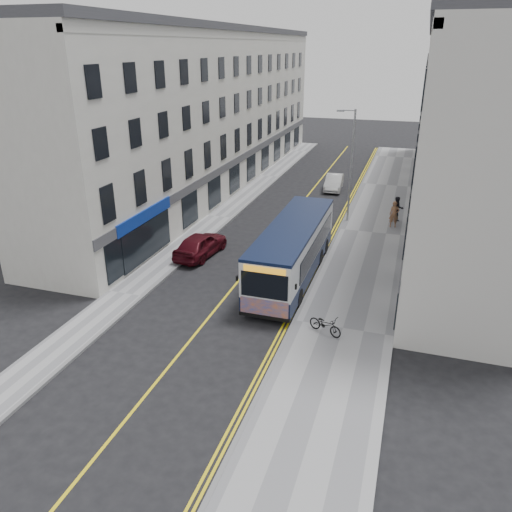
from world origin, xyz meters
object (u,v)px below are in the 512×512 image
Objects in this scene: streetlamp at (350,162)px; bicycle at (325,324)px; pedestrian_far at (397,209)px; city_bus at (293,249)px; car_maroon at (200,244)px; pedestrian_near at (394,214)px; car_white at (334,182)px.

streetlamp is 4.81× the size of bicycle.
pedestrian_far reaches higher than bicycle.
car_maroon is at bearing 167.91° from city_bus.
city_bus is at bearing -130.86° from pedestrian_far.
city_bus is 6.46× the size of bicycle.
streetlamp is 4.75m from pedestrian_near.
streetlamp is 10.89m from city_bus.
bicycle is at bearing -84.75° from car_white.
pedestrian_near is (3.35, -0.41, -3.34)m from streetlamp.
city_bus is at bearing -90.77° from car_white.
car_white is 0.93× the size of car_maroon.
car_white is at bearing 115.96° from pedestrian_near.
pedestrian_near is at bearing 64.32° from city_bus.
car_maroon is (-7.57, -9.15, -3.64)m from streetlamp.
streetlamp is at bearing 166.32° from pedestrian_near.
city_bus is 6.26m from bicycle.
bicycle is 0.90× the size of pedestrian_near.
city_bus is (-1.48, -10.46, -2.67)m from streetlamp.
pedestrian_far is 0.42× the size of car_maroon.
streetlamp reaches higher than car_white.
pedestrian_far is at bearing -56.11° from car_white.
pedestrian_near is (1.98, 15.49, 0.48)m from bicycle.
streetlamp is 12.42m from car_maroon.
pedestrian_far is at bearing -131.70° from car_maroon.
pedestrian_far reaches higher than car_maroon.
pedestrian_far is 9.66m from car_white.
car_white is (-2.37, 8.53, -3.71)m from streetlamp.
pedestrian_far is (4.96, 11.32, -0.67)m from city_bus.
car_maroon is (-5.20, -17.69, 0.08)m from car_white.
pedestrian_near reaches higher than pedestrian_far.
streetlamp is 1.97× the size of car_white.
bicycle is 16.91m from pedestrian_far.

